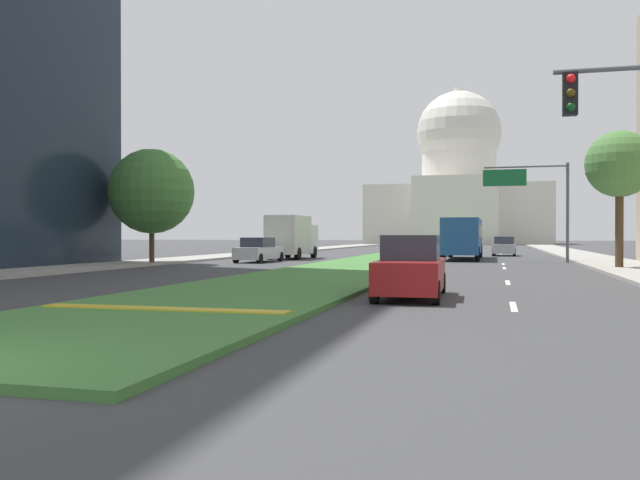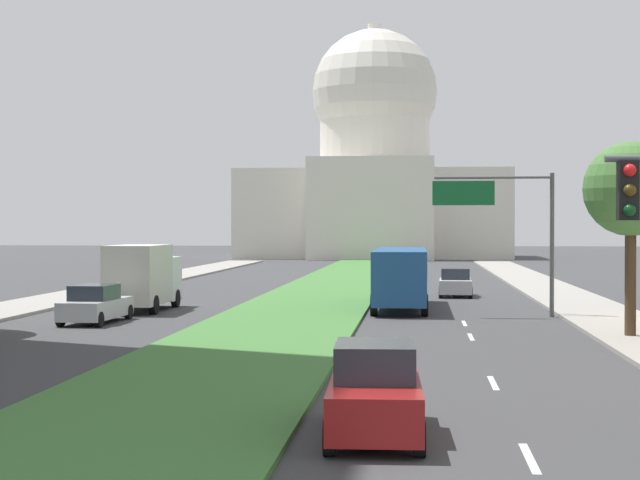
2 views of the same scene
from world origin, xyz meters
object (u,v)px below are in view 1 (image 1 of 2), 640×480
at_px(street_tree_left_mid, 152,191).
at_px(sedan_lead_stopped, 411,269).
at_px(capitol_building, 458,184).
at_px(sedan_midblock, 259,250).
at_px(street_tree_right_mid, 620,165).
at_px(box_truck_delivery, 292,236).
at_px(sedan_distant, 504,247).
at_px(overhead_guide_sign, 535,192).
at_px(city_bus, 463,235).

relative_size(street_tree_left_mid, sedan_lead_stopped, 1.57).
height_order(capitol_building, sedan_midblock, capitol_building).
relative_size(street_tree_right_mid, box_truck_delivery, 1.12).
xyz_separation_m(sedan_lead_stopped, sedan_distant, (3.03, 40.16, -0.07)).
bearing_deg(sedan_midblock, sedan_lead_stopped, -60.13).
bearing_deg(street_tree_left_mid, sedan_midblock, 42.42).
relative_size(overhead_guide_sign, sedan_midblock, 1.39).
distance_m(street_tree_right_mid, box_truck_delivery, 23.68).
bearing_deg(street_tree_right_mid, sedan_distant, 103.72).
bearing_deg(overhead_guide_sign, sedan_distant, 97.72).
distance_m(overhead_guide_sign, street_tree_right_mid, 9.74).
height_order(sedan_lead_stopped, city_bus, city_bus).
relative_size(sedan_lead_stopped, city_bus, 0.41).
bearing_deg(sedan_distant, sedan_lead_stopped, -94.32).
relative_size(street_tree_left_mid, sedan_midblock, 1.50).
distance_m(overhead_guide_sign, sedan_midblock, 18.60).
bearing_deg(overhead_guide_sign, city_bus, 139.43).
bearing_deg(street_tree_right_mid, street_tree_left_mid, -179.16).
bearing_deg(box_truck_delivery, sedan_distant, 37.33).
height_order(capitol_building, city_bus, capitol_building).
distance_m(sedan_midblock, city_bus, 15.52).
distance_m(street_tree_left_mid, street_tree_right_mid, 26.43).
bearing_deg(sedan_distant, capitol_building, 96.02).
height_order(capitol_building, street_tree_right_mid, capitol_building).
relative_size(sedan_lead_stopped, box_truck_delivery, 0.70).
distance_m(sedan_midblock, box_truck_delivery, 6.28).
relative_size(street_tree_left_mid, box_truck_delivery, 1.10).
bearing_deg(sedan_midblock, street_tree_left_mid, -137.58).
bearing_deg(capitol_building, street_tree_left_mid, -97.64).
xyz_separation_m(sedan_lead_stopped, sedan_midblock, (-12.75, 22.19, -0.07)).
relative_size(capitol_building, sedan_distant, 8.25).
bearing_deg(city_bus, sedan_midblock, -145.39).
relative_size(box_truck_delivery, city_bus, 0.58).
distance_m(street_tree_right_mid, city_bus, 16.06).
height_order(street_tree_left_mid, sedan_distant, street_tree_left_mid).
bearing_deg(street_tree_left_mid, sedan_distant, 47.28).
xyz_separation_m(overhead_guide_sign, sedan_midblock, (-17.58, -4.66, -3.87)).
xyz_separation_m(sedan_lead_stopped, city_bus, (0.00, 30.99, 0.93)).
xyz_separation_m(street_tree_left_mid, sedan_distant, (20.96, 22.70, -3.67)).
bearing_deg(capitol_building, sedan_lead_stopped, -87.59).
relative_size(sedan_distant, box_truck_delivery, 0.66).
xyz_separation_m(capitol_building, street_tree_right_mid, (13.33, -97.07, -6.31)).
height_order(capitol_building, street_tree_left_mid, capitol_building).
bearing_deg(overhead_guide_sign, box_truck_delivery, 174.87).
distance_m(street_tree_right_mid, sedan_lead_stopped, 20.27).
bearing_deg(street_tree_left_mid, overhead_guide_sign, 22.41).
bearing_deg(sedan_distant, street_tree_left_mid, -132.72).
height_order(overhead_guide_sign, sedan_distant, overhead_guide_sign).
xyz_separation_m(capitol_building, sedan_midblock, (-7.90, -92.73, -10.93)).
height_order(street_tree_right_mid, city_bus, street_tree_right_mid).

